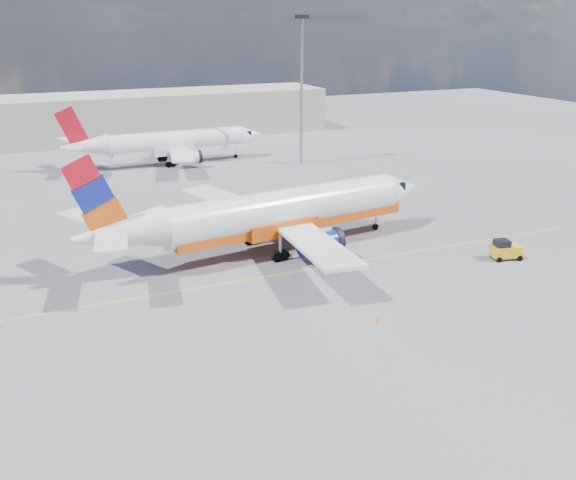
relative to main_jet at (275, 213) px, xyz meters
name	(u,v)px	position (x,y,z in m)	size (l,w,h in m)	color
ground	(265,292)	(-4.59, -8.71, -3.69)	(240.00, 240.00, 0.00)	#57575C
taxi_line	(251,279)	(-4.59, -5.71, -3.69)	(70.00, 0.15, 0.01)	yellow
terminal_main	(137,116)	(0.41, 66.29, 0.31)	(70.00, 14.00, 8.00)	#B1AA99
main_jet	(275,213)	(0.00, 0.00, 0.00)	(36.63, 28.66, 11.08)	white
second_jet	(171,143)	(0.51, 41.44, -0.55)	(31.08, 24.57, 9.42)	white
gse_tug	(505,250)	(18.24, -10.60, -2.81)	(2.89, 2.15, 1.88)	black
traffic_cone	(377,320)	(0.74, -17.17, -3.44)	(0.37, 0.37, 0.52)	white
floodlight_mast	(302,77)	(18.41, 33.80, 9.05)	(1.55, 1.55, 21.25)	#94949C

